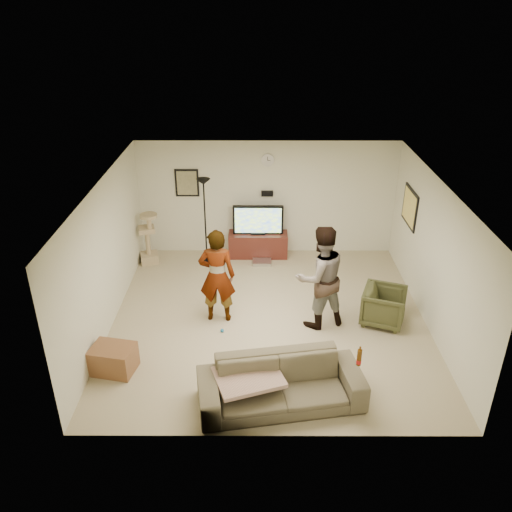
{
  "coord_description": "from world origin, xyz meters",
  "views": [
    {
      "loc": [
        -0.21,
        -7.76,
        5.18
      ],
      "look_at": [
        -0.23,
        0.2,
        1.15
      ],
      "focal_mm": 36.47,
      "sensor_mm": 36.0,
      "label": 1
    }
  ],
  "objects_px": {
    "floor_lamp": "(205,222)",
    "sofa": "(281,384)",
    "cat_tree": "(147,238)",
    "person_right": "(320,277)",
    "beer_bottle": "(359,357)",
    "tv": "(258,220)",
    "side_table": "(113,359)",
    "armchair": "(384,306)",
    "tv_stand": "(258,244)",
    "person_left": "(217,276)"
  },
  "relations": [
    {
      "from": "person_right",
      "to": "tv_stand",
      "type": "bearing_deg",
      "value": -88.62
    },
    {
      "from": "cat_tree",
      "to": "person_right",
      "type": "bearing_deg",
      "value": -34.43
    },
    {
      "from": "floor_lamp",
      "to": "cat_tree",
      "type": "relative_size",
      "value": 1.66
    },
    {
      "from": "floor_lamp",
      "to": "armchair",
      "type": "distance_m",
      "value": 4.03
    },
    {
      "from": "tv_stand",
      "to": "cat_tree",
      "type": "bearing_deg",
      "value": -172.03
    },
    {
      "from": "sofa",
      "to": "side_table",
      "type": "bearing_deg",
      "value": 154.98
    },
    {
      "from": "person_left",
      "to": "cat_tree",
      "type": "bearing_deg",
      "value": -51.27
    },
    {
      "from": "person_right",
      "to": "sofa",
      "type": "distance_m",
      "value": 2.19
    },
    {
      "from": "tv_stand",
      "to": "person_left",
      "type": "xyz_separation_m",
      "value": [
        -0.71,
        -2.49,
        0.59
      ]
    },
    {
      "from": "person_left",
      "to": "beer_bottle",
      "type": "distance_m",
      "value": 2.98
    },
    {
      "from": "tv",
      "to": "armchair",
      "type": "relative_size",
      "value": 1.5
    },
    {
      "from": "armchair",
      "to": "person_right",
      "type": "bearing_deg",
      "value": 112.23
    },
    {
      "from": "sofa",
      "to": "side_table",
      "type": "xyz_separation_m",
      "value": [
        -2.52,
        0.7,
        -0.12
      ]
    },
    {
      "from": "beer_bottle",
      "to": "armchair",
      "type": "distance_m",
      "value": 2.24
    },
    {
      "from": "cat_tree",
      "to": "armchair",
      "type": "distance_m",
      "value": 5.07
    },
    {
      "from": "person_right",
      "to": "side_table",
      "type": "distance_m",
      "value": 3.57
    },
    {
      "from": "cat_tree",
      "to": "sofa",
      "type": "bearing_deg",
      "value": -58.37
    },
    {
      "from": "tv_stand",
      "to": "armchair",
      "type": "bearing_deg",
      "value": -49.95
    },
    {
      "from": "floor_lamp",
      "to": "person_right",
      "type": "height_order",
      "value": "floor_lamp"
    },
    {
      "from": "floor_lamp",
      "to": "side_table",
      "type": "xyz_separation_m",
      "value": [
        -1.11,
        -3.58,
        -0.73
      ]
    },
    {
      "from": "cat_tree",
      "to": "beer_bottle",
      "type": "height_order",
      "value": "cat_tree"
    },
    {
      "from": "person_left",
      "to": "person_right",
      "type": "bearing_deg",
      "value": 176.6
    },
    {
      "from": "tv_stand",
      "to": "beer_bottle",
      "type": "bearing_deg",
      "value": -73.59
    },
    {
      "from": "floor_lamp",
      "to": "sofa",
      "type": "bearing_deg",
      "value": -71.79
    },
    {
      "from": "tv",
      "to": "tv_stand",
      "type": "bearing_deg",
      "value": 0.0
    },
    {
      "from": "floor_lamp",
      "to": "person_right",
      "type": "xyz_separation_m",
      "value": [
        2.14,
        -2.3,
        -0.01
      ]
    },
    {
      "from": "tv",
      "to": "sofa",
      "type": "height_order",
      "value": "tv"
    },
    {
      "from": "beer_bottle",
      "to": "side_table",
      "type": "relative_size",
      "value": 0.39
    },
    {
      "from": "beer_bottle",
      "to": "cat_tree",
      "type": "bearing_deg",
      "value": 130.71
    },
    {
      "from": "tv",
      "to": "sofa",
      "type": "xyz_separation_m",
      "value": [
        0.31,
        -4.63,
        -0.52
      ]
    },
    {
      "from": "beer_bottle",
      "to": "side_table",
      "type": "distance_m",
      "value": 3.68
    },
    {
      "from": "beer_bottle",
      "to": "person_right",
      "type": "bearing_deg",
      "value": 99.16
    },
    {
      "from": "armchair",
      "to": "tv_stand",
      "type": "bearing_deg",
      "value": 60.15
    },
    {
      "from": "person_left",
      "to": "armchair",
      "type": "relative_size",
      "value": 2.39
    },
    {
      "from": "tv",
      "to": "person_left",
      "type": "relative_size",
      "value": 0.63
    },
    {
      "from": "tv_stand",
      "to": "cat_tree",
      "type": "height_order",
      "value": "cat_tree"
    },
    {
      "from": "beer_bottle",
      "to": "sofa",
      "type": "bearing_deg",
      "value": 180.0
    },
    {
      "from": "armchair",
      "to": "person_left",
      "type": "bearing_deg",
      "value": 107.86
    },
    {
      "from": "tv_stand",
      "to": "side_table",
      "type": "distance_m",
      "value": 4.5
    },
    {
      "from": "cat_tree",
      "to": "person_right",
      "type": "xyz_separation_m",
      "value": [
        3.38,
        -2.32,
        0.36
      ]
    },
    {
      "from": "cat_tree",
      "to": "side_table",
      "type": "relative_size",
      "value": 1.78
    },
    {
      "from": "tv",
      "to": "cat_tree",
      "type": "xyz_separation_m",
      "value": [
        -2.34,
        -0.33,
        -0.29
      ]
    },
    {
      "from": "person_right",
      "to": "beer_bottle",
      "type": "relative_size",
      "value": 7.38
    },
    {
      "from": "cat_tree",
      "to": "armchair",
      "type": "xyz_separation_m",
      "value": [
        4.52,
        -2.27,
        -0.24
      ]
    },
    {
      "from": "person_right",
      "to": "armchair",
      "type": "height_order",
      "value": "person_right"
    },
    {
      "from": "cat_tree",
      "to": "sofa",
      "type": "height_order",
      "value": "cat_tree"
    },
    {
      "from": "tv",
      "to": "beer_bottle",
      "type": "relative_size",
      "value": 4.31
    },
    {
      "from": "floor_lamp",
      "to": "person_right",
      "type": "distance_m",
      "value": 3.14
    },
    {
      "from": "armchair",
      "to": "side_table",
      "type": "bearing_deg",
      "value": 126.91
    },
    {
      "from": "tv_stand",
      "to": "person_left",
      "type": "bearing_deg",
      "value": -105.83
    }
  ]
}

